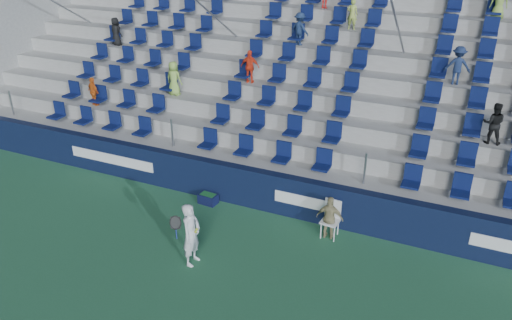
# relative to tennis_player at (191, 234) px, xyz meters

# --- Properties ---
(ground) EXTENTS (70.00, 70.00, 0.00)m
(ground) POSITION_rel_tennis_player_xyz_m (0.28, -0.11, -0.82)
(ground) COLOR #2D6943
(ground) RESTS_ON ground
(sponsor_wall) EXTENTS (24.00, 0.32, 1.20)m
(sponsor_wall) POSITION_rel_tennis_player_xyz_m (0.29, 3.04, -0.22)
(sponsor_wall) COLOR #0E1633
(sponsor_wall) RESTS_ON ground
(grandstand) EXTENTS (24.00, 8.17, 6.63)m
(grandstand) POSITION_rel_tennis_player_xyz_m (0.29, 8.13, 1.32)
(grandstand) COLOR #A7A7A2
(grandstand) RESTS_ON ground
(tennis_player) EXTENTS (0.69, 0.64, 1.63)m
(tennis_player) POSITION_rel_tennis_player_xyz_m (0.00, 0.00, 0.00)
(tennis_player) COLOR silver
(tennis_player) RESTS_ON ground
(line_judge_chair) EXTENTS (0.48, 0.49, 1.02)m
(line_judge_chair) POSITION_rel_tennis_player_xyz_m (2.72, 2.55, -0.24)
(line_judge_chair) COLOR white
(line_judge_chair) RESTS_ON ground
(line_judge) EXTENTS (0.72, 0.33, 1.21)m
(line_judge) POSITION_rel_tennis_player_xyz_m (2.72, 2.39, -0.21)
(line_judge) COLOR tan
(line_judge) RESTS_ON ground
(ball_bin) EXTENTS (0.56, 0.39, 0.30)m
(ball_bin) POSITION_rel_tennis_player_xyz_m (-1.05, 2.64, -0.65)
(ball_bin) COLOR #0F1339
(ball_bin) RESTS_ON ground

